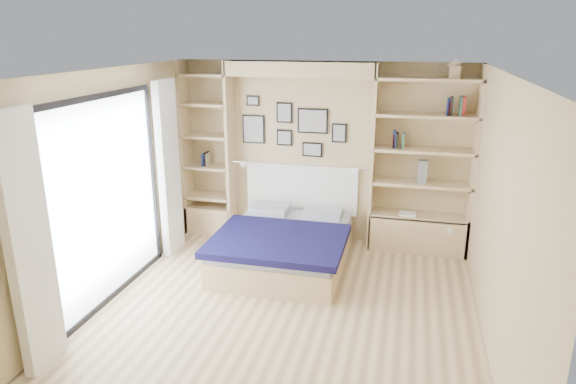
# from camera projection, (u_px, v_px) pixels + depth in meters

# --- Properties ---
(ground) EXTENTS (4.50, 4.50, 0.00)m
(ground) POSITION_uv_depth(u_px,v_px,m) (284.00, 315.00, 5.42)
(ground) COLOR #D7BB87
(ground) RESTS_ON ground
(room_shell) EXTENTS (4.50, 4.50, 4.50)m
(room_shell) POSITION_uv_depth(u_px,v_px,m) (284.00, 177.00, 6.60)
(room_shell) COLOR tan
(room_shell) RESTS_ON ground
(bed) EXTENTS (1.60, 1.99, 1.07)m
(bed) POSITION_uv_depth(u_px,v_px,m) (285.00, 244.00, 6.56)
(bed) COLOR #D7B484
(bed) RESTS_ON ground
(photo_gallery) EXTENTS (1.48, 0.02, 0.82)m
(photo_gallery) POSITION_uv_depth(u_px,v_px,m) (291.00, 127.00, 7.11)
(photo_gallery) COLOR black
(photo_gallery) RESTS_ON ground
(reading_lamps) EXTENTS (1.92, 0.12, 0.15)m
(reading_lamps) POSITION_uv_depth(u_px,v_px,m) (298.00, 167.00, 7.02)
(reading_lamps) COLOR silver
(reading_lamps) RESTS_ON ground
(shelf_decor) EXTENTS (3.51, 0.23, 2.03)m
(shelf_decor) POSITION_uv_depth(u_px,v_px,m) (405.00, 127.00, 6.59)
(shelf_decor) COLOR #B21F15
(shelf_decor) RESTS_ON ground
(deck_chair) EXTENTS (0.59, 0.82, 0.75)m
(deck_chair) POSITION_uv_depth(u_px,v_px,m) (10.00, 254.00, 6.04)
(deck_chair) COLOR tan
(deck_chair) RESTS_ON ground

